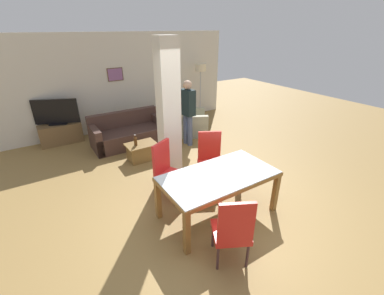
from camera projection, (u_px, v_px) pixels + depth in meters
ground_plane at (217, 213)px, 4.29m from camera, size 18.00×18.00×0.00m
back_wall at (117, 83)px, 7.35m from camera, size 7.20×0.09×2.70m
divider_pillar at (169, 114)px, 4.74m from camera, size 0.37×0.30×2.70m
dining_table at (219, 182)px, 4.03m from camera, size 1.81×0.97×0.75m
dining_chair_near_left at (233, 229)px, 3.18m from camera, size 0.62×0.62×1.04m
dining_chair_far_right at (210, 158)px, 4.91m from camera, size 0.62×0.62×1.04m
dining_chair_far_left at (167, 169)px, 4.52m from camera, size 0.62×0.62×1.04m
sofa at (128, 134)px, 6.71m from camera, size 1.85×0.87×0.81m
armchair at (190, 123)px, 7.39m from camera, size 1.17×1.19×0.82m
coffee_table at (142, 151)px, 5.93m from camera, size 0.68×0.48×0.40m
bottle at (135, 141)px, 5.74m from camera, size 0.07×0.07×0.26m
tv_stand at (61, 134)px, 6.76m from camera, size 1.02×0.40×0.52m
tv_screen at (56, 112)px, 6.51m from camera, size 1.02×0.46×0.66m
floor_lamp at (201, 73)px, 8.17m from camera, size 0.34×0.34×1.76m
standing_person at (188, 109)px, 6.39m from camera, size 0.26×0.40×1.66m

